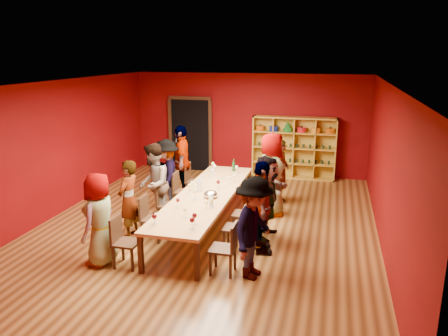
% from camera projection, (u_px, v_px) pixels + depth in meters
% --- Properties ---
extents(room_shell, '(7.10, 9.10, 3.04)m').
position_uv_depth(room_shell, '(206.00, 159.00, 8.86)').
color(room_shell, '#5A3618').
rests_on(room_shell, ground).
extents(tasting_table, '(1.10, 4.50, 0.75)m').
position_uv_depth(tasting_table, '(206.00, 196.00, 9.07)').
color(tasting_table, tan).
rests_on(tasting_table, ground).
extents(doorway, '(1.40, 0.17, 2.30)m').
position_uv_depth(doorway, '(191.00, 134.00, 13.54)').
color(doorway, black).
rests_on(doorway, ground).
extents(shelving_unit, '(2.40, 0.40, 1.80)m').
position_uv_depth(shelving_unit, '(294.00, 145.00, 12.71)').
color(shelving_unit, gold).
rests_on(shelving_unit, ground).
extents(chair_person_left_0, '(0.42, 0.42, 0.89)m').
position_uv_depth(chair_person_left_0, '(122.00, 239.00, 7.48)').
color(chair_person_left_0, black).
rests_on(chair_person_left_0, ground).
extents(person_left_0, '(0.48, 0.82, 1.64)m').
position_uv_depth(person_left_0, '(99.00, 219.00, 7.49)').
color(person_left_0, '#151C3B').
rests_on(person_left_0, ground).
extents(chair_person_left_1, '(0.42, 0.42, 0.89)m').
position_uv_depth(chair_person_left_1, '(149.00, 215.00, 8.55)').
color(chair_person_left_1, black).
rests_on(chair_person_left_1, ground).
extents(person_left_1, '(0.46, 0.61, 1.58)m').
position_uv_depth(person_left_1, '(129.00, 199.00, 8.57)').
color(person_left_1, '#5985B8').
rests_on(person_left_1, ground).
extents(chair_person_left_2, '(0.42, 0.42, 0.89)m').
position_uv_depth(chair_person_left_2, '(165.00, 202.00, 9.32)').
color(chair_person_left_2, black).
rests_on(chair_person_left_2, ground).
extents(person_left_2, '(0.68, 0.95, 1.76)m').
position_uv_depth(person_left_2, '(153.00, 184.00, 9.28)').
color(person_left_2, '#141639').
rests_on(person_left_2, ground).
extents(chair_person_left_3, '(0.42, 0.42, 0.89)m').
position_uv_depth(chair_person_left_3, '(180.00, 189.00, 10.21)').
color(chair_person_left_3, black).
rests_on(chair_person_left_3, ground).
extents(person_left_3, '(0.79, 1.16, 1.66)m').
position_uv_depth(person_left_3, '(167.00, 174.00, 10.21)').
color(person_left_3, '#47464B').
rests_on(person_left_3, ground).
extents(chair_person_left_4, '(0.42, 0.42, 0.89)m').
position_uv_depth(chair_person_left_4, '(192.00, 179.00, 11.04)').
color(chair_person_left_4, black).
rests_on(chair_person_left_4, ground).
extents(person_left_4, '(0.79, 1.18, 1.84)m').
position_uv_depth(person_left_4, '(182.00, 162.00, 10.99)').
color(person_left_4, '#5888B5').
rests_on(person_left_4, ground).
extents(chair_person_right_0, '(0.42, 0.42, 0.89)m').
position_uv_depth(chair_person_right_0, '(228.00, 246.00, 7.21)').
color(chair_person_right_0, black).
rests_on(chair_person_right_0, ground).
extents(person_right_0, '(0.67, 1.17, 1.71)m').
position_uv_depth(person_right_0, '(254.00, 228.00, 7.02)').
color(person_right_0, '#C8868E').
rests_on(person_right_0, ground).
extents(chair_person_right_1, '(0.42, 0.42, 0.89)m').
position_uv_depth(chair_person_right_1, '(239.00, 225.00, 8.07)').
color(chair_person_right_1, black).
rests_on(chair_person_right_1, ground).
extents(person_right_1, '(0.72, 1.11, 1.74)m').
position_uv_depth(person_right_1, '(261.00, 208.00, 7.88)').
color(person_right_1, '#151C3A').
rests_on(person_right_1, ground).
extents(chair_person_right_2, '(0.42, 0.42, 0.89)m').
position_uv_depth(chair_person_right_2, '(247.00, 211.00, 8.77)').
color(chair_person_right_2, black).
rests_on(chair_person_right_2, ground).
extents(person_right_2, '(0.68, 1.60, 1.67)m').
position_uv_depth(person_right_2, '(266.00, 197.00, 8.59)').
color(person_right_2, pink).
rests_on(person_right_2, ground).
extents(chair_person_right_3, '(0.42, 0.42, 0.89)m').
position_uv_depth(chair_person_right_3, '(258.00, 192.00, 9.95)').
color(chair_person_right_3, black).
rests_on(chair_person_right_3, ground).
extents(person_right_3, '(0.74, 1.02, 1.88)m').
position_uv_depth(person_right_3, '(271.00, 174.00, 9.77)').
color(person_right_3, '#4B4B50').
rests_on(person_right_3, ground).
extents(chair_person_right_4, '(0.42, 0.42, 0.89)m').
position_uv_depth(chair_person_right_4, '(264.00, 182.00, 10.78)').
color(chair_person_right_4, black).
rests_on(chair_person_right_4, ground).
extents(person_right_4, '(0.43, 0.59, 1.58)m').
position_uv_depth(person_right_4, '(281.00, 171.00, 10.61)').
color(person_right_4, white).
rests_on(person_right_4, ground).
extents(wine_glass_0, '(0.07, 0.07, 0.18)m').
position_uv_depth(wine_glass_0, '(234.00, 176.00, 9.87)').
color(wine_glass_0, silver).
rests_on(wine_glass_0, tasting_table).
extents(wine_glass_1, '(0.08, 0.08, 0.20)m').
position_uv_depth(wine_glass_1, '(213.00, 171.00, 10.25)').
color(wine_glass_1, silver).
rests_on(wine_glass_1, tasting_table).
extents(wine_glass_2, '(0.08, 0.08, 0.19)m').
position_uv_depth(wine_glass_2, '(192.00, 183.00, 9.27)').
color(wine_glass_2, silver).
rests_on(wine_glass_2, tasting_table).
extents(wine_glass_3, '(0.08, 0.08, 0.20)m').
position_uv_depth(wine_glass_3, '(213.00, 164.00, 10.87)').
color(wine_glass_3, silver).
rests_on(wine_glass_3, tasting_table).
extents(wine_glass_4, '(0.07, 0.07, 0.18)m').
position_uv_depth(wine_glass_4, '(178.00, 201.00, 8.24)').
color(wine_glass_4, silver).
rests_on(wine_glass_4, tasting_table).
extents(wine_glass_5, '(0.07, 0.07, 0.18)m').
position_uv_depth(wine_glass_5, '(206.00, 203.00, 8.11)').
color(wine_glass_5, silver).
rests_on(wine_glass_5, tasting_table).
extents(wine_glass_6, '(0.08, 0.08, 0.19)m').
position_uv_depth(wine_glass_6, '(237.00, 168.00, 10.56)').
color(wine_glass_6, silver).
rests_on(wine_glass_6, tasting_table).
extents(wine_glass_7, '(0.07, 0.07, 0.18)m').
position_uv_depth(wine_glass_7, '(229.00, 178.00, 9.69)').
color(wine_glass_7, silver).
rests_on(wine_glass_7, tasting_table).
extents(wine_glass_8, '(0.08, 0.08, 0.19)m').
position_uv_depth(wine_glass_8, '(211.00, 200.00, 8.23)').
color(wine_glass_8, silver).
rests_on(wine_glass_8, tasting_table).
extents(wine_glass_9, '(0.08, 0.08, 0.21)m').
position_uv_depth(wine_glass_9, '(192.00, 221.00, 7.21)').
color(wine_glass_9, silver).
rests_on(wine_glass_9, tasting_table).
extents(wine_glass_10, '(0.09, 0.09, 0.21)m').
position_uv_depth(wine_glass_10, '(194.00, 216.00, 7.40)').
color(wine_glass_10, silver).
rests_on(wine_glass_10, tasting_table).
extents(wine_glass_11, '(0.08, 0.08, 0.21)m').
position_uv_depth(wine_glass_11, '(154.00, 217.00, 7.37)').
color(wine_glass_11, silver).
rests_on(wine_glass_11, tasting_table).
extents(wine_glass_12, '(0.08, 0.08, 0.21)m').
position_uv_depth(wine_glass_12, '(214.00, 167.00, 10.59)').
color(wine_glass_12, silver).
rests_on(wine_glass_12, tasting_table).
extents(wine_glass_13, '(0.08, 0.08, 0.20)m').
position_uv_depth(wine_glass_13, '(218.00, 182.00, 9.33)').
color(wine_glass_13, silver).
rests_on(wine_glass_13, tasting_table).
extents(wine_glass_14, '(0.09, 0.09, 0.22)m').
position_uv_depth(wine_glass_14, '(195.00, 192.00, 8.67)').
color(wine_glass_14, silver).
rests_on(wine_glass_14, tasting_table).
extents(wine_glass_15, '(0.08, 0.08, 0.20)m').
position_uv_depth(wine_glass_15, '(190.00, 186.00, 9.07)').
color(wine_glass_15, silver).
rests_on(wine_glass_15, tasting_table).
extents(wine_glass_16, '(0.08, 0.08, 0.19)m').
position_uv_depth(wine_glass_16, '(156.00, 216.00, 7.44)').
color(wine_glass_16, silver).
rests_on(wine_glass_16, tasting_table).
extents(wine_glass_17, '(0.07, 0.07, 0.18)m').
position_uv_depth(wine_glass_17, '(185.00, 210.00, 7.75)').
color(wine_glass_17, silver).
rests_on(wine_glass_17, tasting_table).
extents(spittoon_bowl, '(0.29, 0.29, 0.16)m').
position_uv_depth(spittoon_bowl, '(211.00, 194.00, 8.80)').
color(spittoon_bowl, silver).
rests_on(spittoon_bowl, tasting_table).
extents(carafe_a, '(0.12, 0.12, 0.28)m').
position_uv_depth(carafe_a, '(200.00, 185.00, 9.20)').
color(carafe_a, silver).
rests_on(carafe_a, tasting_table).
extents(carafe_b, '(0.11, 0.11, 0.23)m').
position_uv_depth(carafe_b, '(211.00, 201.00, 8.32)').
color(carafe_b, silver).
rests_on(carafe_b, tasting_table).
extents(wine_bottle, '(0.10, 0.10, 0.31)m').
position_uv_depth(wine_bottle, '(234.00, 166.00, 10.75)').
color(wine_bottle, '#123318').
rests_on(wine_bottle, tasting_table).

